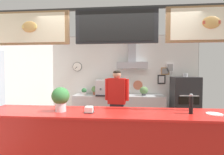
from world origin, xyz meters
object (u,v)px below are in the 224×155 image
Objects in this scene: potted_sage at (144,91)px; napkin_holder at (89,110)px; basil_vase at (61,98)px; espresso_machine at (106,88)px; potted_rosemary at (124,92)px; pizza_oven at (185,103)px; potted_oregano at (95,90)px; condiment_plate at (214,114)px; shop_worker at (117,103)px; pepper_grinder at (191,104)px; potted_basil at (84,91)px.

potted_sage is 1.88× the size of napkin_holder.
espresso_machine is at bearing 83.01° from basil_vase.
pizza_oven is at bearing -4.68° from potted_rosemary.
pizza_oven reaches higher than potted_sage.
potted_sage is 1.48m from potted_oregano.
pizza_oven is 7.27× the size of condiment_plate.
pizza_oven is 3.66m from basil_vase.
shop_worker is at bearing 62.80° from basil_vase.
potted_sage is at bearing 3.04° from potted_rosemary.
pizza_oven is 2.63m from potted_oregano.
potted_oregano is 1.33× the size of potted_rosemary.
pizza_oven reaches higher than napkin_holder.
potted_sage is 3.09m from basil_vase.
potted_oregano is at bearing 124.98° from pepper_grinder.
pizza_oven is 5.86× the size of potted_sage.
potted_sage is at bearing -114.27° from shop_worker.
basil_vase is at bearing -89.87° from potted_oregano.
shop_worker reaches higher than pepper_grinder.
potted_rosemary is 2.96m from condiment_plate.
potted_basil is at bearing 177.32° from pizza_oven.
potted_rosemary is at bearing -3.32° from potted_oregano.
potted_oregano reaches higher than potted_rosemary.
potted_basil is 3.45m from pepper_grinder.
shop_worker is at bearing 135.44° from condiment_plate.
potted_oregano is at bearing 129.13° from condiment_plate.
napkin_holder is 0.39× the size of basil_vase.
pepper_grinder is at bearing -69.22° from potted_rosemary.
espresso_machine reaches higher than potted_oregano.
napkin_holder is (-0.31, -1.48, 0.18)m from shop_worker.
pizza_oven reaches higher than pepper_grinder.
pepper_grinder is (0.41, -2.68, 0.13)m from potted_sage.
basil_vase is 1.27× the size of pepper_grinder.
espresso_machine reaches higher than potted_rosemary.
napkin_holder is at bearing -87.65° from espresso_machine.
napkin_holder is at bearing -178.17° from condiment_plate.
espresso_machine is 2.69× the size of potted_basil.
pizza_oven is 0.95× the size of shop_worker.
shop_worker is 1.46m from potted_sage.
napkin_holder is at bearing -130.03° from pizza_oven.
potted_basil is at bearing -178.89° from potted_sage.
potted_basil is at bearing -179.83° from potted_rosemary.
pepper_grinder is at bearing -105.93° from pizza_oven.
potted_basil reaches higher than condiment_plate.
potted_rosemary is at bearing 0.17° from potted_basil.
potted_oregano is at bearing 9.56° from potted_basil.
potted_sage is 1.24× the size of condiment_plate.
potted_sage reaches higher than potted_rosemary.
espresso_machine is 0.56m from potted_rosemary.
espresso_machine reaches higher than potted_basil.
basil_vase is at bearing -108.13° from potted_rosemary.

